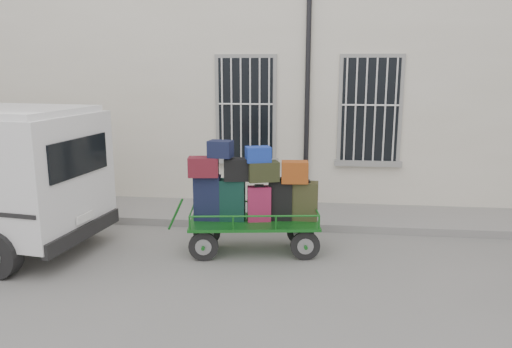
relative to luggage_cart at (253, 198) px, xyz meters
The scene contains 4 objects.
ground 0.99m from the luggage_cart, 123.09° to the right, with size 80.00×80.00×0.00m, color slate.
building 5.71m from the luggage_cart, 91.10° to the left, with size 24.00×5.15×6.00m.
sidewalk 2.23m from the luggage_cart, 92.90° to the left, with size 24.00×1.70×0.15m, color gray.
luggage_cart is the anchor object (origin of this frame).
Camera 1 is at (1.12, -8.01, 3.16)m, focal length 35.00 mm.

